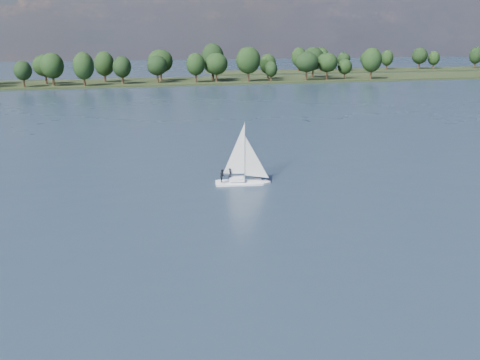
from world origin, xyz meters
name	(u,v)px	position (x,y,z in m)	size (l,w,h in m)	color
ground	(156,123)	(0.00, 100.00, 0.00)	(700.00, 700.00, 0.00)	#233342
far_shore	(121,83)	(0.00, 212.00, 0.00)	(660.00, 40.00, 1.50)	black
far_shore_back	(393,71)	(160.00, 260.00, 0.00)	(220.00, 30.00, 1.40)	black
sailboat	(240,167)	(3.64, 43.55, 2.46)	(6.89, 2.91, 8.79)	white
treeline	(123,64)	(0.95, 208.38, 8.19)	(562.63, 73.56, 18.29)	black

